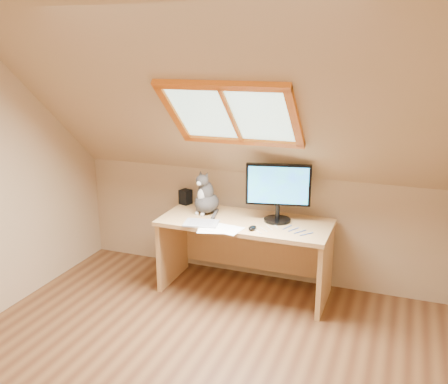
% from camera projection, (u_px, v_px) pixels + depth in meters
% --- Properties ---
extents(ground, '(3.50, 3.50, 0.00)m').
position_uv_depth(ground, '(176.00, 384.00, 3.24)').
color(ground, brown).
rests_on(ground, ground).
extents(room_shell, '(3.52, 3.52, 2.41)m').
position_uv_depth(room_shell, '(162.00, 173.00, 2.75)').
color(room_shell, tan).
rests_on(room_shell, ground).
extents(desk, '(1.47, 0.64, 0.67)m').
position_uv_depth(desk, '(247.00, 241.00, 4.40)').
color(desk, tan).
rests_on(desk, ground).
extents(monitor, '(0.54, 0.23, 0.50)m').
position_uv_depth(monitor, '(278.00, 189.00, 4.18)').
color(monitor, black).
rests_on(monitor, desk).
extents(cat, '(0.28, 0.31, 0.40)m').
position_uv_depth(cat, '(206.00, 198.00, 4.45)').
color(cat, '#494441').
rests_on(cat, desk).
extents(desk_speaker, '(0.12, 0.12, 0.14)m').
position_uv_depth(desk_speaker, '(186.00, 197.00, 4.72)').
color(desk_speaker, black).
rests_on(desk_speaker, desk).
extents(graphics_tablet, '(0.32, 0.25, 0.01)m').
position_uv_depth(graphics_tablet, '(201.00, 223.00, 4.20)').
color(graphics_tablet, '#B2B2B7').
rests_on(graphics_tablet, desk).
extents(mouse, '(0.07, 0.11, 0.03)m').
position_uv_depth(mouse, '(252.00, 228.00, 4.07)').
color(mouse, black).
rests_on(mouse, desk).
extents(papers, '(0.33, 0.27, 0.00)m').
position_uv_depth(papers, '(216.00, 228.00, 4.11)').
color(papers, white).
rests_on(papers, desk).
extents(cables, '(0.51, 0.26, 0.01)m').
position_uv_depth(cables, '(285.00, 230.00, 4.05)').
color(cables, silver).
rests_on(cables, desk).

